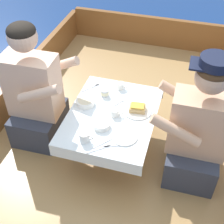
% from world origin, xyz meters
% --- Properties ---
extents(ground_plane, '(60.00, 60.00, 0.00)m').
position_xyz_m(ground_plane, '(0.00, 0.00, 0.00)').
color(ground_plane, navy).
extents(boat_deck, '(2.09, 3.50, 0.36)m').
position_xyz_m(boat_deck, '(0.00, 0.00, 0.18)').
color(boat_deck, '#A87F4C').
rests_on(boat_deck, ground_plane).
extents(gunwale_port, '(0.06, 3.50, 0.30)m').
position_xyz_m(gunwale_port, '(-1.01, 0.00, 0.51)').
color(gunwale_port, brown).
rests_on(gunwale_port, boat_deck).
extents(bow_coaming, '(1.97, 0.06, 0.35)m').
position_xyz_m(bow_coaming, '(0.00, 1.72, 0.53)').
color(bow_coaming, brown).
rests_on(bow_coaming, boat_deck).
extents(cockpit_table, '(0.64, 0.84, 0.38)m').
position_xyz_m(cockpit_table, '(0.00, -0.06, 0.70)').
color(cockpit_table, '#B2B2B7').
rests_on(cockpit_table, boat_deck).
extents(person_port, '(0.53, 0.45, 1.02)m').
position_xyz_m(person_port, '(-0.62, -0.06, 0.77)').
color(person_port, '#333847').
rests_on(person_port, boat_deck).
extents(person_starboard, '(0.53, 0.45, 1.01)m').
position_xyz_m(person_starboard, '(0.62, -0.11, 0.76)').
color(person_starboard, '#333847').
rests_on(person_starboard, boat_deck).
extents(plate_sandwich, '(0.21, 0.21, 0.01)m').
position_xyz_m(plate_sandwich, '(0.17, 0.02, 0.74)').
color(plate_sandwich, white).
rests_on(plate_sandwich, cockpit_table).
extents(plate_bread, '(0.18, 0.18, 0.01)m').
position_xyz_m(plate_bread, '(0.15, -0.26, 0.74)').
color(plate_bread, white).
rests_on(plate_bread, cockpit_table).
extents(sandwich, '(0.13, 0.10, 0.05)m').
position_xyz_m(sandwich, '(0.17, 0.02, 0.77)').
color(sandwich, tan).
rests_on(sandwich, plate_sandwich).
extents(bowl_port_near, '(0.12, 0.12, 0.04)m').
position_xyz_m(bowl_port_near, '(-0.03, -0.21, 0.76)').
color(bowl_port_near, white).
rests_on(bowl_port_near, cockpit_table).
extents(bowl_starboard_near, '(0.14, 0.14, 0.04)m').
position_xyz_m(bowl_starboard_near, '(-0.23, -0.01, 0.76)').
color(bowl_starboard_near, white).
rests_on(bowl_starboard_near, cockpit_table).
extents(coffee_cup_port, '(0.09, 0.06, 0.05)m').
position_xyz_m(coffee_cup_port, '(-0.02, 0.26, 0.77)').
color(coffee_cup_port, white).
rests_on(coffee_cup_port, cockpit_table).
extents(coffee_cup_starboard, '(0.09, 0.07, 0.05)m').
position_xyz_m(coffee_cup_starboard, '(0.03, -0.07, 0.77)').
color(coffee_cup_starboard, white).
rests_on(coffee_cup_starboard, cockpit_table).
extents(coffee_cup_center, '(0.10, 0.07, 0.07)m').
position_xyz_m(coffee_cup_center, '(-0.10, -0.37, 0.77)').
color(coffee_cup_center, white).
rests_on(coffee_cup_center, cockpit_table).
extents(tin_can, '(0.07, 0.07, 0.05)m').
position_xyz_m(tin_can, '(-0.12, 0.14, 0.76)').
color(tin_can, silver).
rests_on(tin_can, cockpit_table).
extents(utensil_fork_port, '(0.17, 0.08, 0.00)m').
position_xyz_m(utensil_fork_port, '(0.10, -0.36, 0.74)').
color(utensil_fork_port, silver).
rests_on(utensil_fork_port, cockpit_table).
extents(utensil_knife_port, '(0.14, 0.12, 0.00)m').
position_xyz_m(utensil_knife_port, '(0.01, -0.42, 0.74)').
color(utensil_knife_port, silver).
rests_on(utensil_knife_port, cockpit_table).
extents(utensil_spoon_center, '(0.10, 0.15, 0.01)m').
position_xyz_m(utensil_spoon_center, '(0.01, 0.08, 0.74)').
color(utensil_spoon_center, silver).
rests_on(utensil_spoon_center, cockpit_table).
extents(utensil_spoon_port, '(0.12, 0.14, 0.01)m').
position_xyz_m(utensil_spoon_port, '(0.05, -0.33, 0.74)').
color(utensil_spoon_port, silver).
rests_on(utensil_spoon_port, cockpit_table).
extents(utensil_fork_starboard, '(0.12, 0.15, 0.00)m').
position_xyz_m(utensil_fork_starboard, '(-0.25, 0.21, 0.74)').
color(utensil_fork_starboard, silver).
rests_on(utensil_fork_starboard, cockpit_table).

